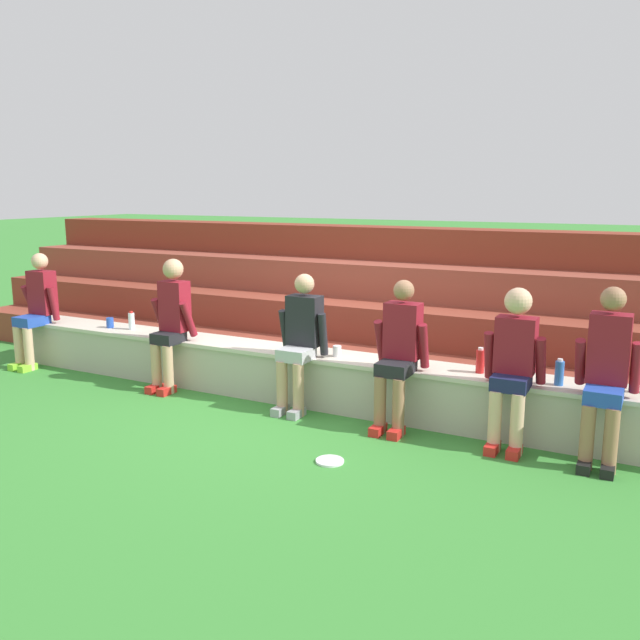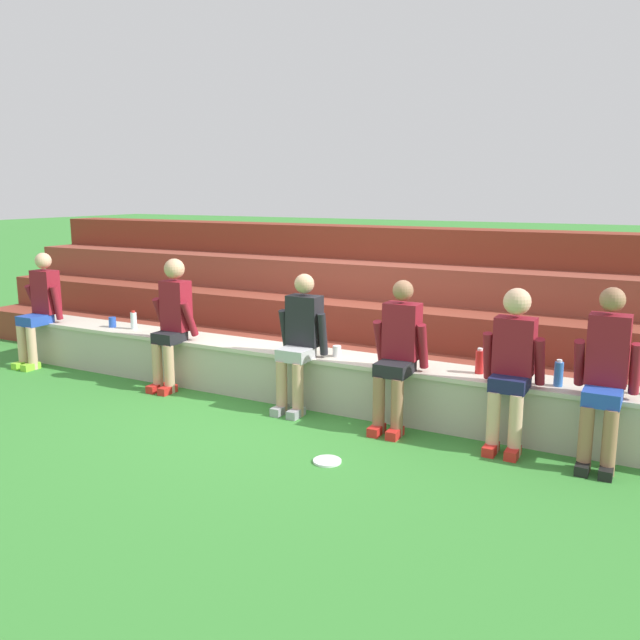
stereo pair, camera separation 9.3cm
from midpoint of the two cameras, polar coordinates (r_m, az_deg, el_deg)
name	(u,v)px [view 2 (the right image)]	position (r m, az deg, el deg)	size (l,w,h in m)	color
ground_plane	(295,408)	(6.79, -1.75, -7.51)	(80.00, 80.00, 0.00)	#388433
stone_seating_wall	(307,375)	(6.91, -0.76, -4.73)	(8.25, 0.52, 0.53)	#B7AF9E
brick_bleachers	(377,314)	(8.42, 5.24, 0.55)	(11.38, 2.23, 1.69)	brown
person_far_left	(40,306)	(8.97, -22.55, 1.08)	(0.50, 0.58, 1.40)	#DBAD89
person_left_of_center	(172,320)	(7.45, -12.18, 0.04)	(0.48, 0.51, 1.43)	tan
person_center	(300,338)	(6.58, -1.33, -1.59)	(0.51, 0.55, 1.35)	tan
person_right_of_center	(398,352)	(6.10, 7.09, -2.71)	(0.50, 0.56, 1.36)	#996B4C
person_far_right	(512,363)	(5.81, 16.51, -3.54)	(0.51, 0.50, 1.37)	#DBAD89
person_rightmost_edge	(605,373)	(5.72, 23.61, -4.21)	(0.49, 0.55, 1.42)	#996B4C
water_bottle_center_gap	(559,374)	(6.00, 20.13, -4.33)	(0.07, 0.07, 0.23)	blue
water_bottle_mid_left	(480,361)	(6.20, 13.90, -3.46)	(0.08, 0.08, 0.23)	red
water_bottle_near_right	(134,320)	(8.22, -15.32, -0.03)	(0.07, 0.07, 0.22)	silver
plastic_cup_right_end	(337,351)	(6.64, 1.85, -2.67)	(0.08, 0.08, 0.11)	white
plastic_cup_left_end	(112,322)	(8.41, -17.01, -0.18)	(0.09, 0.09, 0.12)	blue
frisbee	(327,461)	(5.51, 1.11, -11.96)	(0.23, 0.23, 0.02)	white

